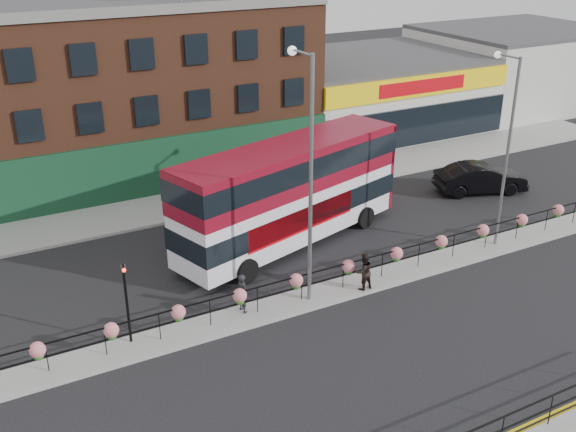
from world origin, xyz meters
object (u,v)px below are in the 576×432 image
double_decker_bus (291,184)px  lamp_column_east (506,137)px  car (481,178)px  pedestrian_b (364,272)px  pedestrian_a (243,293)px  lamp_column_west (308,160)px

double_decker_bus → lamp_column_east: size_ratio=1.42×
double_decker_bus → lamp_column_east: (8.44, -4.79, 2.36)m
car → pedestrian_b: size_ratio=3.36×
double_decker_bus → pedestrian_b: double_decker_bus is taller
double_decker_bus → pedestrian_a: 7.04m
lamp_column_east → lamp_column_west: bearing=-179.3°
double_decker_bus → lamp_column_west: size_ratio=1.27×
lamp_column_west → pedestrian_b: bearing=-14.6°
double_decker_bus → lamp_column_west: lamp_column_west is taller
lamp_column_west → lamp_column_east: 10.43m
car → pedestrian_a: (-17.48, -5.38, 0.12)m
car → pedestrian_a: pedestrian_a is taller
lamp_column_east → double_decker_bus: bearing=150.4°
pedestrian_a → lamp_column_west: bearing=-103.3°
pedestrian_b → lamp_column_west: (-2.40, 0.63, 5.10)m
pedestrian_a → pedestrian_b: (5.18, -0.80, -0.01)m
pedestrian_a → lamp_column_west: lamp_column_west is taller
double_decker_bus → pedestrian_b: (0.44, -5.55, -2.11)m
pedestrian_a → pedestrian_b: pedestrian_a is taller
double_decker_bus → lamp_column_east: lamp_column_east is taller
pedestrian_b → lamp_column_east: bearing=-175.7°
pedestrian_a → lamp_column_west: 5.81m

